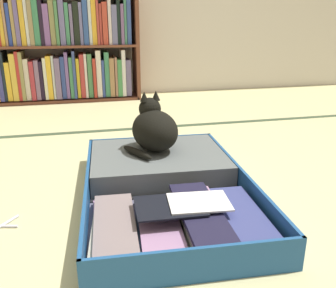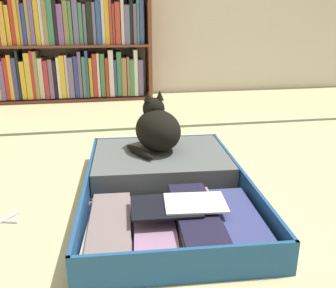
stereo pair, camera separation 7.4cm
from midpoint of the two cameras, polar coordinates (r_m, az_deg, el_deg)
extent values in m
plane|color=#C5BF89|center=(1.29, -1.58, -13.04)|extent=(10.00, 10.00, 0.00)
cube|color=#384830|center=(2.40, -7.37, 2.32)|extent=(4.80, 0.05, 0.00)
cube|color=brown|center=(3.35, -5.73, 15.21)|extent=(0.03, 0.29, 0.93)
cube|color=brown|center=(3.40, -18.55, 6.62)|extent=(1.54, 0.29, 0.02)
cube|color=brown|center=(3.34, -19.39, 14.24)|extent=(1.51, 0.29, 0.02)
cube|color=#3E3F88|center=(3.42, -25.02, 9.25)|extent=(0.03, 0.24, 0.35)
cube|color=#19232D|center=(3.42, -24.58, 9.76)|extent=(0.02, 0.24, 0.40)
cube|color=yellow|center=(3.42, -23.95, 9.12)|extent=(0.04, 0.24, 0.31)
cube|color=gold|center=(3.40, -23.27, 9.74)|extent=(0.04, 0.24, 0.38)
cube|color=red|center=(3.39, -22.68, 9.96)|extent=(0.02, 0.24, 0.40)
cube|color=olive|center=(3.38, -22.22, 9.95)|extent=(0.03, 0.24, 0.40)
cube|color=beige|center=(3.39, -21.54, 9.57)|extent=(0.04, 0.24, 0.34)
cube|color=#AC303A|center=(3.37, -20.83, 9.44)|extent=(0.03, 0.24, 0.32)
cube|color=slate|center=(3.37, -20.18, 9.59)|extent=(0.03, 0.24, 0.33)
cube|color=black|center=(3.38, -19.60, 9.55)|extent=(0.03, 0.24, 0.31)
cube|color=beige|center=(3.36, -19.09, 9.83)|extent=(0.03, 0.24, 0.34)
cube|color=yellow|center=(3.36, -18.53, 10.01)|extent=(0.04, 0.24, 0.36)
cube|color=silver|center=(3.36, -17.96, 10.08)|extent=(0.02, 0.24, 0.36)
cube|color=slate|center=(3.35, -17.36, 9.94)|extent=(0.04, 0.24, 0.34)
cube|color=#304388|center=(3.36, -16.62, 10.11)|extent=(0.04, 0.24, 0.35)
cube|color=#6E5093|center=(3.35, -16.08, 10.47)|extent=(0.03, 0.24, 0.39)
cube|color=#418357|center=(3.35, -15.46, 10.15)|extent=(0.03, 0.24, 0.34)
cube|color=#354785|center=(3.34, -15.02, 10.60)|extent=(0.02, 0.24, 0.40)
cube|color=gold|center=(3.35, -14.48, 10.14)|extent=(0.03, 0.24, 0.33)
cube|color=#B13735|center=(3.35, -13.88, 10.48)|extent=(0.04, 0.24, 0.37)
cube|color=silver|center=(3.34, -13.36, 10.53)|extent=(0.02, 0.24, 0.37)
cube|color=#467F4D|center=(3.35, -12.75, 10.58)|extent=(0.04, 0.24, 0.37)
cube|color=#B03126|center=(3.34, -12.09, 10.28)|extent=(0.03, 0.24, 0.33)
cube|color=silver|center=(3.35, -11.48, 10.90)|extent=(0.04, 0.24, 0.40)
cube|color=#334790|center=(3.35, -10.82, 10.24)|extent=(0.02, 0.24, 0.31)
cube|color=#3B7E59|center=(3.35, -10.26, 10.85)|extent=(0.04, 0.24, 0.38)
cube|color=#A0744C|center=(3.35, -9.51, 10.45)|extent=(0.04, 0.24, 0.33)
cube|color=#9F6F59|center=(3.35, -8.90, 10.54)|extent=(0.02, 0.24, 0.34)
cube|color=#42874C|center=(3.35, -8.36, 10.40)|extent=(0.04, 0.24, 0.32)
cube|color=silver|center=(3.35, -7.76, 11.11)|extent=(0.03, 0.24, 0.40)
cube|color=slate|center=(3.37, -7.03, 10.45)|extent=(0.04, 0.24, 0.31)
cube|color=gold|center=(3.37, -24.96, 16.99)|extent=(0.03, 0.24, 0.37)
cube|color=#A47758|center=(3.36, -24.52, 17.21)|extent=(0.02, 0.24, 0.39)
cube|color=#2A3E95|center=(3.36, -23.96, 16.68)|extent=(0.03, 0.24, 0.32)
cube|color=#A4854E|center=(3.36, -23.49, 17.15)|extent=(0.03, 0.24, 0.37)
cube|color=slate|center=(3.35, -22.97, 17.42)|extent=(0.03, 0.24, 0.39)
cube|color=gold|center=(3.35, -22.25, 17.29)|extent=(0.04, 0.24, 0.37)
cube|color=silver|center=(3.34, -21.67, 17.41)|extent=(0.02, 0.24, 0.37)
cube|color=#957E54|center=(3.33, -21.11, 17.22)|extent=(0.03, 0.24, 0.35)
cube|color=#3B815A|center=(3.33, -20.45, 17.79)|extent=(0.04, 0.24, 0.40)
cube|color=black|center=(3.33, -19.71, 17.63)|extent=(0.03, 0.24, 0.38)
cube|color=#7C5395|center=(3.32, -18.99, 17.21)|extent=(0.04, 0.24, 0.32)
cube|color=#8C8551|center=(3.32, -18.19, 17.53)|extent=(0.04, 0.24, 0.35)
cube|color=#497F4E|center=(3.31, -17.56, 17.56)|extent=(0.02, 0.24, 0.34)
cube|color=slate|center=(3.32, -16.86, 17.80)|extent=(0.04, 0.24, 0.36)
cube|color=#40825E|center=(3.32, -16.10, 17.58)|extent=(0.03, 0.24, 0.33)
cube|color=slate|center=(3.32, -15.50, 17.55)|extent=(0.02, 0.24, 0.32)
cube|color=black|center=(3.31, -14.81, 17.77)|extent=(0.04, 0.24, 0.34)
cube|color=slate|center=(3.31, -14.14, 17.77)|extent=(0.02, 0.24, 0.33)
cube|color=#304E93|center=(3.31, -13.50, 18.10)|extent=(0.04, 0.24, 0.37)
cube|color=silver|center=(3.32, -12.86, 18.39)|extent=(0.03, 0.24, 0.39)
cube|color=gold|center=(3.32, -12.24, 18.26)|extent=(0.04, 0.24, 0.37)
cube|color=#AC3D38|center=(3.31, -11.67, 18.12)|extent=(0.02, 0.24, 0.35)
cube|color=#B63E34|center=(3.32, -11.25, 17.89)|extent=(0.02, 0.24, 0.32)
cube|color=#B83E2D|center=(3.31, -10.63, 18.04)|extent=(0.04, 0.24, 0.34)
cube|color=silver|center=(3.32, -9.94, 18.60)|extent=(0.03, 0.24, 0.40)
cube|color=slate|center=(3.31, -9.22, 17.93)|extent=(0.04, 0.24, 0.32)
cube|color=black|center=(3.32, -8.61, 18.67)|extent=(0.03, 0.24, 0.40)
cube|color=slate|center=(3.32, -8.04, 18.05)|extent=(0.03, 0.24, 0.32)
cube|color=#407A60|center=(3.33, -7.59, 18.36)|extent=(0.02, 0.24, 0.36)
cube|color=#354C90|center=(3.34, -7.04, 18.51)|extent=(0.03, 0.24, 0.37)
cube|color=#1D4D85|center=(1.26, 0.02, -13.73)|extent=(0.65, 0.53, 0.01)
cube|color=#1D4D85|center=(1.04, 2.37, -18.50)|extent=(0.62, 0.05, 0.11)
cube|color=#1D4D85|center=(1.22, -14.63, -12.65)|extent=(0.04, 0.49, 0.11)
cube|color=#1D4D85|center=(1.31, 13.57, -10.31)|extent=(0.04, 0.49, 0.11)
cube|color=#4A4B5E|center=(1.25, 0.02, -13.35)|extent=(0.63, 0.50, 0.01)
cube|color=#1D4D85|center=(1.69, -2.81, -4.76)|extent=(0.65, 0.53, 0.01)
cube|color=#1D4D85|center=(1.89, -3.72, -0.48)|extent=(0.62, 0.05, 0.11)
cube|color=#1D4D85|center=(1.66, -13.40, -3.79)|extent=(0.04, 0.49, 0.11)
cube|color=#1D4D85|center=(1.73, 7.32, -2.53)|extent=(0.04, 0.49, 0.11)
cube|color=#4A4B5E|center=(1.68, -2.81, -4.45)|extent=(0.63, 0.50, 0.01)
cylinder|color=black|center=(1.46, -1.62, -8.18)|extent=(0.60, 0.05, 0.02)
cube|color=#9B6F90|center=(1.24, -10.09, -13.29)|extent=(0.14, 0.42, 0.02)
cube|color=#ABA38D|center=(1.22, -10.43, -12.99)|extent=(0.17, 0.41, 0.01)
cube|color=slate|center=(1.22, -10.11, -12.30)|extent=(0.16, 0.41, 0.01)
cube|color=#334B6C|center=(1.23, -3.34, -13.41)|extent=(0.17, 0.43, 0.01)
cube|color=#9B7299|center=(1.23, -3.13, -12.40)|extent=(0.17, 0.37, 0.02)
cube|color=slate|center=(1.27, 3.29, -12.42)|extent=(0.17, 0.44, 0.01)
cube|color=slate|center=(1.24, 3.49, -12.13)|extent=(0.16, 0.36, 0.02)
cube|color=#9F789B|center=(1.24, 3.73, -11.09)|extent=(0.17, 0.41, 0.02)
cube|color=#1B1931|center=(1.22, 3.39, -10.66)|extent=(0.15, 0.43, 0.01)
cube|color=gray|center=(1.29, 9.97, -12.07)|extent=(0.16, 0.43, 0.02)
cube|color=navy|center=(1.28, 9.97, -11.25)|extent=(0.16, 0.38, 0.02)
cube|color=navy|center=(1.27, 9.79, -10.51)|extent=(0.16, 0.37, 0.01)
cube|color=white|center=(1.24, 3.17, -9.08)|extent=(0.22, 0.17, 0.01)
cube|color=black|center=(1.23, -1.58, -9.71)|extent=(0.24, 0.18, 0.01)
cube|color=#585E5E|center=(1.67, -2.84, -3.01)|extent=(0.62, 0.49, 0.10)
torus|color=white|center=(1.63, -2.04, -1.72)|extent=(0.12, 0.12, 0.01)
cylinder|color=black|center=(1.87, -8.92, -0.89)|extent=(0.02, 0.02, 0.10)
cylinder|color=black|center=(1.90, 1.47, -0.30)|extent=(0.02, 0.02, 0.10)
cube|color=yellow|center=(1.03, -1.33, -18.35)|extent=(0.03, 0.00, 0.03)
cube|color=#338A3B|center=(1.03, -6.67, -19.14)|extent=(0.03, 0.00, 0.02)
cube|color=yellow|center=(1.05, -9.92, -20.51)|extent=(0.03, 0.00, 0.02)
ellipsoid|color=black|center=(1.66, -3.34, 2.10)|extent=(0.24, 0.30, 0.18)
ellipsoid|color=black|center=(1.74, -4.16, 1.43)|extent=(0.15, 0.12, 0.10)
sphere|color=black|center=(1.69, -4.11, 5.51)|extent=(0.10, 0.10, 0.10)
cone|color=black|center=(1.68, -3.18, 7.59)|extent=(0.04, 0.04, 0.05)
cone|color=black|center=(1.66, -5.03, 7.42)|extent=(0.04, 0.04, 0.05)
sphere|color=gold|center=(1.73, -4.00, 6.07)|extent=(0.02, 0.02, 0.02)
sphere|color=gold|center=(1.72, -5.17, 5.95)|extent=(0.02, 0.02, 0.02)
ellipsoid|color=black|center=(1.61, -6.20, -1.33)|extent=(0.12, 0.19, 0.03)
camera|label=1|loc=(0.04, -91.50, -0.52)|focal=38.95mm
camera|label=2|loc=(0.04, 88.50, 0.52)|focal=38.95mm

